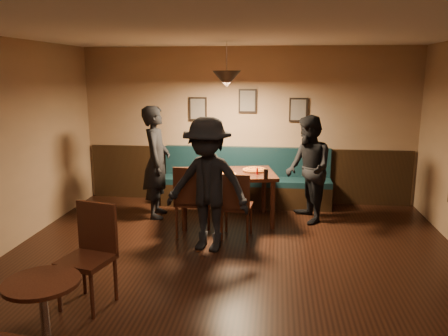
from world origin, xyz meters
name	(u,v)px	position (x,y,z in m)	size (l,w,h in m)	color
floor	(226,287)	(0.00, 0.00, 0.00)	(7.00, 7.00, 0.00)	black
ceiling	(226,26)	(0.00, 0.00, 2.80)	(7.00, 7.00, 0.00)	silver
wall_back	(247,126)	(0.00, 3.50, 1.40)	(6.00, 6.00, 0.00)	#8C704F
wainscot	(247,175)	(0.00, 3.47, 0.50)	(5.88, 0.06, 1.00)	black
booth_bench	(246,178)	(0.00, 3.20, 0.50)	(3.00, 0.60, 1.00)	#0F232D
picture_left	(198,109)	(-0.90, 3.47, 1.70)	(0.32, 0.04, 0.42)	black
picture_center	(248,101)	(0.00, 3.47, 1.85)	(0.32, 0.04, 0.42)	black
picture_right	(298,110)	(0.90, 3.47, 1.70)	(0.32, 0.04, 0.42)	black
pendant_lamp	(227,79)	(-0.24, 2.25, 2.25)	(0.44, 0.44, 0.25)	black
dining_table	(227,197)	(-0.24, 2.25, 0.40)	(1.50, 0.96, 0.80)	black
chair_near_left	(193,200)	(-0.67, 1.61, 0.53)	(0.46, 0.46, 1.05)	black
chair_near_right	(237,205)	(-0.02, 1.57, 0.49)	(0.43, 0.43, 0.98)	black
diner_left	(156,162)	(-1.41, 2.40, 0.92)	(0.67, 0.44, 1.83)	black
diner_right	(308,169)	(1.04, 2.42, 0.85)	(0.83, 0.64, 1.70)	black
diner_front	(208,185)	(-0.36, 1.08, 0.89)	(1.16, 0.66, 1.79)	black
pizza_a	(203,169)	(-0.64, 2.38, 0.82)	(0.33, 0.33, 0.04)	#D06727
pizza_b	(225,174)	(-0.24, 2.05, 0.82)	(0.35, 0.35, 0.04)	orange
pizza_c	(255,170)	(0.19, 2.40, 0.82)	(0.38, 0.38, 0.04)	orange
soda_glass	(266,174)	(0.38, 1.91, 0.88)	(0.07, 0.07, 0.15)	black
tabasco_bottle	(257,171)	(0.24, 2.16, 0.87)	(0.03, 0.03, 0.13)	#A10508
napkin_a	(194,169)	(-0.80, 2.46, 0.81)	(0.14, 0.14, 0.01)	#217D39
napkin_b	(190,175)	(-0.77, 1.98, 0.81)	(0.17, 0.17, 0.01)	#1B6836
cutlery_set	(222,178)	(-0.26, 1.85, 0.81)	(0.02, 0.19, 0.00)	silver
cafe_table	(45,317)	(-1.38, -1.38, 0.33)	(0.63, 0.63, 0.67)	black
cafe_chair_far	(86,258)	(-1.35, -0.57, 0.52)	(0.46, 0.46, 1.05)	black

